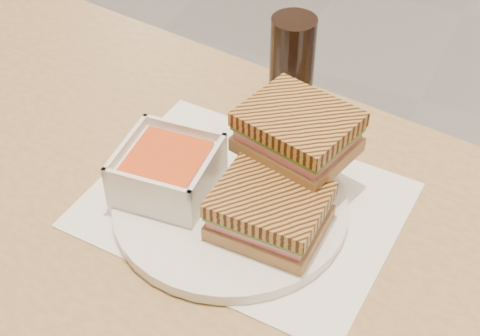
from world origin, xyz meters
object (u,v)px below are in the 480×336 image
at_px(main_table, 159,267).
at_px(soup_bowl, 168,172).
at_px(plate, 231,206).
at_px(cola_glass, 292,62).
at_px(panini_lower, 270,211).

height_order(main_table, soup_bowl, soup_bowl).
bearing_deg(plate, cola_glass, 95.68).
height_order(plate, cola_glass, cola_glass).
xyz_separation_m(panini_lower, cola_glass, (-0.09, 0.27, 0.02)).
bearing_deg(plate, soup_bowl, -172.56).
relative_size(main_table, plate, 4.33).
xyz_separation_m(plate, soup_bowl, (-0.08, -0.01, 0.03)).
xyz_separation_m(plate, panini_lower, (0.06, -0.02, 0.04)).
bearing_deg(cola_glass, main_table, -103.17).
distance_m(soup_bowl, cola_glass, 0.27).
xyz_separation_m(soup_bowl, cola_glass, (0.06, 0.26, 0.03)).
relative_size(plate, soup_bowl, 2.33).
distance_m(plate, soup_bowl, 0.09).
height_order(plate, soup_bowl, soup_bowl).
bearing_deg(panini_lower, cola_glass, 107.88).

